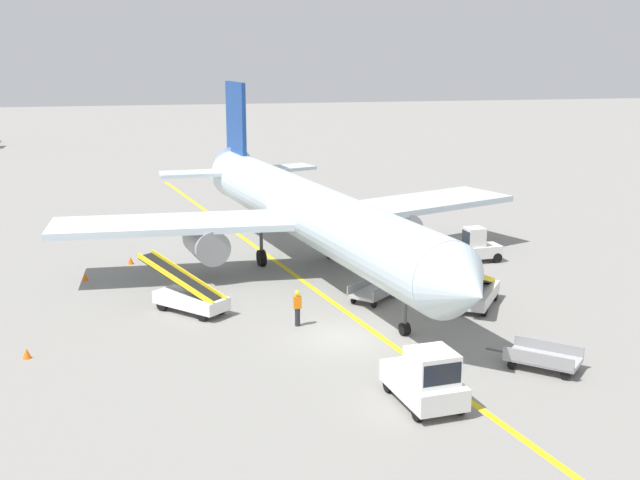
{
  "coord_description": "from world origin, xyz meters",
  "views": [
    {
      "loc": [
        -8.19,
        -32.76,
        12.49
      ],
      "look_at": [
        0.43,
        8.02,
        2.5
      ],
      "focal_mm": 45.4,
      "sensor_mm": 36.0,
      "label": 1
    }
  ],
  "objects_px": {
    "pushback_tug": "(426,379)",
    "baggage_tug_near_wing": "(478,247)",
    "safety_cone_wingtip_left": "(27,353)",
    "baggage_cart_empty_trailing": "(375,291)",
    "safety_cone_nose_left": "(191,279)",
    "airliner": "(305,210)",
    "belt_loader_forward_hold": "(189,296)",
    "safety_cone_tail_area": "(85,276)",
    "safety_cone_wingtip_right": "(131,260)",
    "belt_loader_aft_hold": "(477,292)",
    "safety_cone_nose_right": "(452,270)",
    "baggage_cart_loaded": "(543,358)",
    "ground_crew_marshaller": "(297,307)"
  },
  "relations": [
    {
      "from": "belt_loader_aft_hold",
      "to": "belt_loader_forward_hold",
      "type": "bearing_deg",
      "value": 171.05
    },
    {
      "from": "safety_cone_wingtip_left",
      "to": "baggage_cart_empty_trailing",
      "type": "bearing_deg",
      "value": 15.86
    },
    {
      "from": "belt_loader_aft_hold",
      "to": "safety_cone_wingtip_right",
      "type": "xyz_separation_m",
      "value": [
        -16.81,
        11.81,
        -0.56
      ]
    },
    {
      "from": "safety_cone_nose_left",
      "to": "safety_cone_wingtip_left",
      "type": "bearing_deg",
      "value": -126.82
    },
    {
      "from": "belt_loader_aft_hold",
      "to": "safety_cone_wingtip_left",
      "type": "xyz_separation_m",
      "value": [
        -20.74,
        -2.52,
        -0.56
      ]
    },
    {
      "from": "safety_cone_tail_area",
      "to": "safety_cone_wingtip_left",
      "type": "bearing_deg",
      "value": -97.71
    },
    {
      "from": "airliner",
      "to": "safety_cone_tail_area",
      "type": "xyz_separation_m",
      "value": [
        -12.34,
        0.07,
        -3.2
      ]
    },
    {
      "from": "ground_crew_marshaller",
      "to": "safety_cone_nose_left",
      "type": "distance_m",
      "value": 9.17
    },
    {
      "from": "belt_loader_aft_hold",
      "to": "safety_cone_tail_area",
      "type": "height_order",
      "value": "belt_loader_aft_hold"
    },
    {
      "from": "baggage_cart_loaded",
      "to": "safety_cone_wingtip_left",
      "type": "xyz_separation_m",
      "value": [
        -20.2,
        5.46,
        -0.25
      ]
    },
    {
      "from": "belt_loader_aft_hold",
      "to": "safety_cone_wingtip_left",
      "type": "height_order",
      "value": "belt_loader_aft_hold"
    },
    {
      "from": "baggage_tug_near_wing",
      "to": "belt_loader_forward_hold",
      "type": "relative_size",
      "value": 0.56
    },
    {
      "from": "belt_loader_forward_hold",
      "to": "baggage_cart_loaded",
      "type": "xyz_separation_m",
      "value": [
        13.33,
        -10.16,
        -0.31
      ]
    },
    {
      "from": "pushback_tug",
      "to": "baggage_cart_empty_trailing",
      "type": "xyz_separation_m",
      "value": [
        1.56,
        12.21,
        -0.53
      ]
    },
    {
      "from": "safety_cone_nose_right",
      "to": "safety_cone_wingtip_right",
      "type": "distance_m",
      "value": 18.75
    },
    {
      "from": "baggage_tug_near_wing",
      "to": "ground_crew_marshaller",
      "type": "relative_size",
      "value": 1.48
    },
    {
      "from": "belt_loader_forward_hold",
      "to": "safety_cone_wingtip_right",
      "type": "xyz_separation_m",
      "value": [
        -2.94,
        9.63,
        -0.56
      ]
    },
    {
      "from": "airliner",
      "to": "pushback_tug",
      "type": "relative_size",
      "value": 9.27
    },
    {
      "from": "airliner",
      "to": "safety_cone_nose_right",
      "type": "bearing_deg",
      "value": -19.73
    },
    {
      "from": "baggage_cart_empty_trailing",
      "to": "belt_loader_forward_hold",
      "type": "bearing_deg",
      "value": 179.3
    },
    {
      "from": "airliner",
      "to": "safety_cone_wingtip_left",
      "type": "height_order",
      "value": "airliner"
    },
    {
      "from": "pushback_tug",
      "to": "safety_cone_wingtip_right",
      "type": "distance_m",
      "value": 24.41
    },
    {
      "from": "belt_loader_aft_hold",
      "to": "baggage_cart_loaded",
      "type": "bearing_deg",
      "value": -93.86
    },
    {
      "from": "airliner",
      "to": "baggage_cart_empty_trailing",
      "type": "height_order",
      "value": "airliner"
    },
    {
      "from": "baggage_cart_empty_trailing",
      "to": "safety_cone_wingtip_left",
      "type": "relative_size",
      "value": 7.51
    },
    {
      "from": "safety_cone_nose_left",
      "to": "safety_cone_nose_right",
      "type": "bearing_deg",
      "value": -4.52
    },
    {
      "from": "belt_loader_forward_hold",
      "to": "safety_cone_wingtip_right",
      "type": "height_order",
      "value": "belt_loader_forward_hold"
    },
    {
      "from": "safety_cone_nose_left",
      "to": "baggage_cart_empty_trailing",
      "type": "bearing_deg",
      "value": -29.35
    },
    {
      "from": "belt_loader_forward_hold",
      "to": "safety_cone_wingtip_right",
      "type": "distance_m",
      "value": 10.08
    },
    {
      "from": "baggage_cart_empty_trailing",
      "to": "baggage_cart_loaded",
      "type": "bearing_deg",
      "value": -67.98
    },
    {
      "from": "safety_cone_nose_left",
      "to": "safety_cone_tail_area",
      "type": "xyz_separation_m",
      "value": [
        -5.66,
        1.74,
        0.0
      ]
    },
    {
      "from": "baggage_cart_empty_trailing",
      "to": "safety_cone_nose_left",
      "type": "relative_size",
      "value": 7.51
    },
    {
      "from": "pushback_tug",
      "to": "baggage_tug_near_wing",
      "type": "distance_m",
      "value": 20.58
    },
    {
      "from": "baggage_cart_loaded",
      "to": "safety_cone_wingtip_right",
      "type": "xyz_separation_m",
      "value": [
        -16.27,
        19.79,
        -0.25
      ]
    },
    {
      "from": "pushback_tug",
      "to": "safety_cone_nose_left",
      "type": "distance_m",
      "value": 18.77
    },
    {
      "from": "baggage_cart_loaded",
      "to": "airliner",
      "type": "bearing_deg",
      "value": 110.7
    },
    {
      "from": "safety_cone_wingtip_left",
      "to": "safety_cone_wingtip_right",
      "type": "bearing_deg",
      "value": 74.65
    },
    {
      "from": "baggage_tug_near_wing",
      "to": "ground_crew_marshaller",
      "type": "height_order",
      "value": "baggage_tug_near_wing"
    },
    {
      "from": "baggage_tug_near_wing",
      "to": "safety_cone_nose_right",
      "type": "xyz_separation_m",
      "value": [
        -2.42,
        -2.12,
        -0.71
      ]
    },
    {
      "from": "safety_cone_nose_left",
      "to": "safety_cone_tail_area",
      "type": "distance_m",
      "value": 5.92
    },
    {
      "from": "baggage_cart_empty_trailing",
      "to": "safety_cone_nose_left",
      "type": "height_order",
      "value": "baggage_cart_empty_trailing"
    },
    {
      "from": "airliner",
      "to": "belt_loader_forward_hold",
      "type": "bearing_deg",
      "value": -136.73
    },
    {
      "from": "baggage_cart_loaded",
      "to": "baggage_cart_empty_trailing",
      "type": "relative_size",
      "value": 1.0
    },
    {
      "from": "baggage_tug_near_wing",
      "to": "baggage_cart_empty_trailing",
      "type": "height_order",
      "value": "baggage_tug_near_wing"
    },
    {
      "from": "baggage_tug_near_wing",
      "to": "baggage_cart_empty_trailing",
      "type": "xyz_separation_m",
      "value": [
        -8.02,
        -6.0,
        -0.46
      ]
    },
    {
      "from": "belt_loader_forward_hold",
      "to": "baggage_cart_loaded",
      "type": "height_order",
      "value": "belt_loader_forward_hold"
    },
    {
      "from": "baggage_cart_empty_trailing",
      "to": "safety_cone_nose_left",
      "type": "bearing_deg",
      "value": 150.65
    },
    {
      "from": "belt_loader_aft_hold",
      "to": "safety_cone_wingtip_left",
      "type": "relative_size",
      "value": 10.97
    },
    {
      "from": "pushback_tug",
      "to": "safety_cone_nose_left",
      "type": "relative_size",
      "value": 8.63
    },
    {
      "from": "safety_cone_wingtip_right",
      "to": "safety_cone_wingtip_left",
      "type": "bearing_deg",
      "value": -105.35
    }
  ]
}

